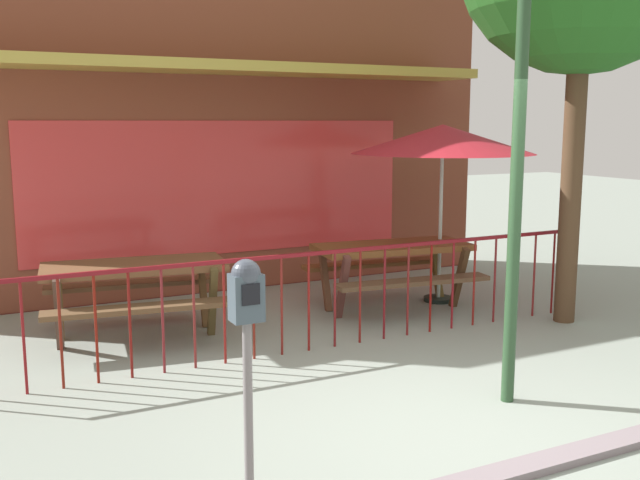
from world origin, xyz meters
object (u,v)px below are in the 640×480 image
Objects in this scene: patio_umbrella at (443,140)px; parking_meter_near at (247,314)px; picnic_table_left at (135,279)px; picnic_table_right at (392,258)px; street_lamp at (521,88)px.

patio_umbrella is 1.54× the size of parking_meter_near.
picnic_table_left is 2.96m from picnic_table_right.
street_lamp is (-1.43, -2.91, 0.46)m from patio_umbrella.
patio_umbrella is at bearing 41.53° from parking_meter_near.
parking_meter_near is at bearing -169.41° from street_lamp.
parking_meter_near is 2.74m from street_lamp.
patio_umbrella is at bearing -2.09° from picnic_table_left.
patio_umbrella is at bearing 63.89° from street_lamp.
street_lamp reaches higher than picnic_table_right.
picnic_table_left is 0.53× the size of street_lamp.
parking_meter_near is (-0.11, -3.48, 0.49)m from picnic_table_left.
picnic_table_right is at bearing -175.47° from patio_umbrella.
picnic_table_right is at bearing 47.02° from parking_meter_near.
parking_meter_near reaches higher than picnic_table_right.
street_lamp is (2.36, 0.44, 1.34)m from parking_meter_near.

